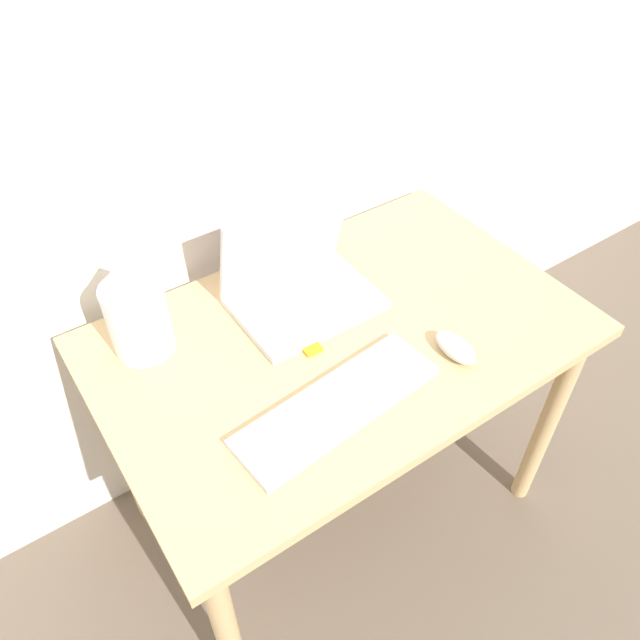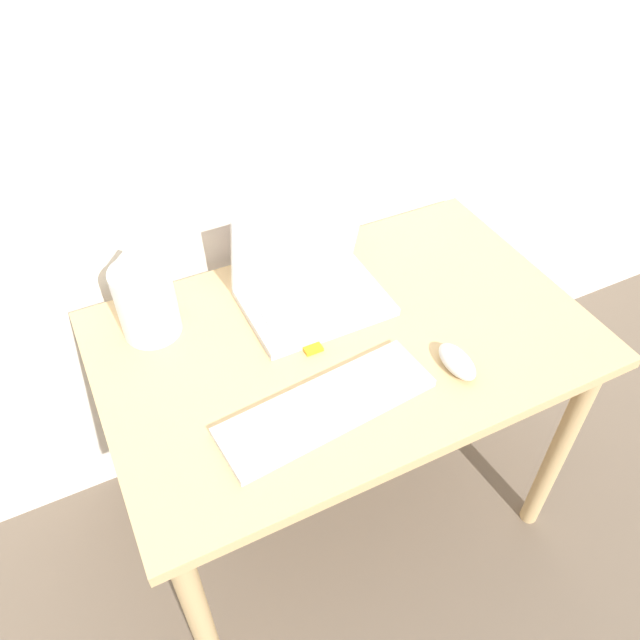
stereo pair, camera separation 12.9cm
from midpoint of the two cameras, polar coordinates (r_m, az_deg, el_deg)
ground_plane at (r=1.88m, az=6.06°, el=-23.84°), size 12.00×12.00×0.00m
wall_back at (r=1.44m, az=-10.92°, el=23.74°), size 6.00×0.05×2.50m
desk at (r=1.48m, az=-0.61°, el=-4.03°), size 1.09×0.70×0.73m
laptop at (r=1.46m, az=-4.57°, el=3.43°), size 0.32×0.24×0.25m
keyboard at (r=1.26m, az=-1.38°, el=-7.94°), size 0.46×0.18×0.02m
mouse at (r=1.36m, az=9.67°, el=-2.63°), size 0.06×0.11×0.04m
vase at (r=1.36m, az=-19.21°, el=1.05°), size 0.13×0.13×0.25m
mp3_player at (r=1.37m, az=-3.68°, el=-2.52°), size 0.04×0.05×0.01m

